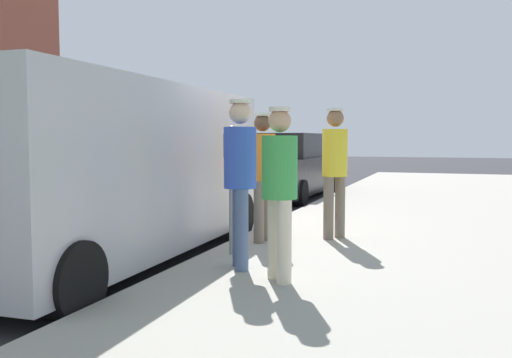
# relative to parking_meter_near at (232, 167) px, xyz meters

# --- Properties ---
(ground_plane) EXTENTS (80.00, 80.00, 0.00)m
(ground_plane) POSITION_rel_parking_meter_near_xyz_m (-1.35, 0.85, -1.18)
(ground_plane) COLOR #2D2D33
(sidewalk_slab) EXTENTS (5.00, 32.00, 0.15)m
(sidewalk_slab) POSITION_rel_parking_meter_near_xyz_m (2.15, 0.85, -1.11)
(sidewalk_slab) COLOR #9E998E
(sidewalk_slab) RESTS_ON ground
(parking_meter_near) EXTENTS (0.14, 0.18, 1.52)m
(parking_meter_near) POSITION_rel_parking_meter_near_xyz_m (0.00, 0.00, 0.00)
(parking_meter_near) COLOR gray
(parking_meter_near) RESTS_ON sidewalk_slab
(pedestrian_in_orange) EXTENTS (0.34, 0.36, 1.70)m
(pedestrian_in_orange) POSITION_rel_parking_meter_near_xyz_m (0.08, 0.87, -0.06)
(pedestrian_in_orange) COLOR #726656
(pedestrian_in_orange) RESTS_ON sidewalk_slab
(pedestrian_in_blue) EXTENTS (0.34, 0.34, 1.77)m
(pedestrian_in_blue) POSITION_rel_parking_meter_near_xyz_m (0.35, -0.64, -0.01)
(pedestrian_in_blue) COLOR #4C608C
(pedestrian_in_blue) RESTS_ON sidewalk_slab
(pedestrian_in_green) EXTENTS (0.34, 0.34, 1.66)m
(pedestrian_in_green) POSITION_rel_parking_meter_near_xyz_m (0.89, -1.01, -0.08)
(pedestrian_in_green) COLOR beige
(pedestrian_in_green) RESTS_ON sidewalk_slab
(pedestrian_in_yellow) EXTENTS (0.34, 0.34, 1.78)m
(pedestrian_in_yellow) POSITION_rel_parking_meter_near_xyz_m (0.94, 1.42, -0.00)
(pedestrian_in_yellow) COLOR #726656
(pedestrian_in_yellow) RESTS_ON sidewalk_slab
(parked_van) EXTENTS (2.24, 5.25, 2.15)m
(parked_van) POSITION_rel_parking_meter_near_xyz_m (-1.50, -0.22, -0.03)
(parked_van) COLOR #BCBCC1
(parked_van) RESTS_ON ground
(parked_sedan_ahead) EXTENTS (1.94, 4.40, 1.65)m
(parked_sedan_ahead) POSITION_rel_parking_meter_near_xyz_m (-1.59, 7.55, -0.43)
(parked_sedan_ahead) COLOR black
(parked_sedan_ahead) RESTS_ON ground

